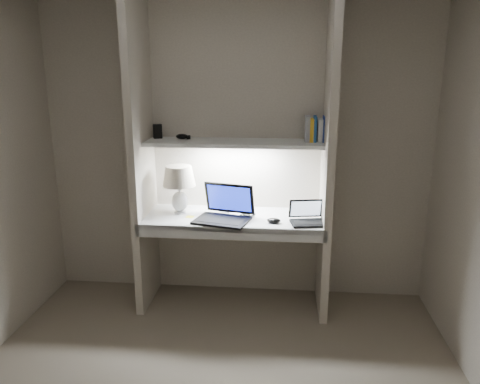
# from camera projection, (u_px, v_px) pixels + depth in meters

# --- Properties ---
(back_wall) EXTENTS (3.20, 0.01, 2.50)m
(back_wall) POSITION_uv_depth(u_px,v_px,m) (237.00, 151.00, 3.90)
(back_wall) COLOR beige
(back_wall) RESTS_ON floor
(alcove_panel_left) EXTENTS (0.06, 0.55, 2.50)m
(alcove_panel_left) POSITION_uv_depth(u_px,v_px,m) (142.00, 156.00, 3.70)
(alcove_panel_left) COLOR beige
(alcove_panel_left) RESTS_ON floor
(alcove_panel_right) EXTENTS (0.06, 0.55, 2.50)m
(alcove_panel_right) POSITION_uv_depth(u_px,v_px,m) (328.00, 159.00, 3.57)
(alcove_panel_right) COLOR beige
(alcove_panel_right) RESTS_ON floor
(desk) EXTENTS (1.40, 0.55, 0.04)m
(desk) POSITION_uv_depth(u_px,v_px,m) (233.00, 218.00, 3.77)
(desk) COLOR white
(desk) RESTS_ON alcove_panel_left
(desk_apron) EXTENTS (1.46, 0.03, 0.10)m
(desk_apron) POSITION_uv_depth(u_px,v_px,m) (230.00, 233.00, 3.53)
(desk_apron) COLOR silver
(desk_apron) RESTS_ON desk
(shelf) EXTENTS (1.40, 0.36, 0.03)m
(shelf) POSITION_uv_depth(u_px,v_px,m) (234.00, 143.00, 3.70)
(shelf) COLOR silver
(shelf) RESTS_ON back_wall
(strip_light) EXTENTS (0.60, 0.04, 0.02)m
(strip_light) POSITION_uv_depth(u_px,v_px,m) (234.00, 146.00, 3.71)
(strip_light) COLOR white
(strip_light) RESTS_ON shelf
(table_lamp) EXTENTS (0.27, 0.27, 0.39)m
(table_lamp) POSITION_uv_depth(u_px,v_px,m) (179.00, 182.00, 3.78)
(table_lamp) COLOR white
(table_lamp) RESTS_ON desk
(laptop_main) EXTENTS (0.48, 0.44, 0.27)m
(laptop_main) POSITION_uv_depth(u_px,v_px,m) (225.00, 212.00, 3.67)
(laptop_main) COLOR black
(laptop_main) RESTS_ON desk
(laptop_netbook) EXTENTS (0.30, 0.27, 0.17)m
(laptop_netbook) POSITION_uv_depth(u_px,v_px,m) (308.00, 218.00, 3.60)
(laptop_netbook) COLOR black
(laptop_netbook) RESTS_ON desk
(speaker) EXTENTS (0.12, 0.11, 0.15)m
(speaker) POSITION_uv_depth(u_px,v_px,m) (226.00, 203.00, 3.87)
(speaker) COLOR silver
(speaker) RESTS_ON desk
(mouse) EXTENTS (0.11, 0.08, 0.04)m
(mouse) POSITION_uv_depth(u_px,v_px,m) (274.00, 221.00, 3.60)
(mouse) COLOR black
(mouse) RESTS_ON desk
(cable_coil) EXTENTS (0.14, 0.14, 0.01)m
(cable_coil) POSITION_uv_depth(u_px,v_px,m) (249.00, 214.00, 3.80)
(cable_coil) COLOR black
(cable_coil) RESTS_ON desk
(sticky_note) EXTENTS (0.07, 0.07, 0.00)m
(sticky_note) POSITION_uv_depth(u_px,v_px,m) (190.00, 217.00, 3.75)
(sticky_note) COLOR yellow
(sticky_note) RESTS_ON desk
(book_row) EXTENTS (0.19, 0.13, 0.20)m
(book_row) POSITION_uv_depth(u_px,v_px,m) (317.00, 129.00, 3.65)
(book_row) COLOR silver
(book_row) RESTS_ON shelf
(shelf_box) EXTENTS (0.08, 0.07, 0.11)m
(shelf_box) POSITION_uv_depth(u_px,v_px,m) (158.00, 131.00, 3.82)
(shelf_box) COLOR black
(shelf_box) RESTS_ON shelf
(shelf_gadget) EXTENTS (0.10, 0.07, 0.04)m
(shelf_gadget) POSITION_uv_depth(u_px,v_px,m) (182.00, 136.00, 3.79)
(shelf_gadget) COLOR black
(shelf_gadget) RESTS_ON shelf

